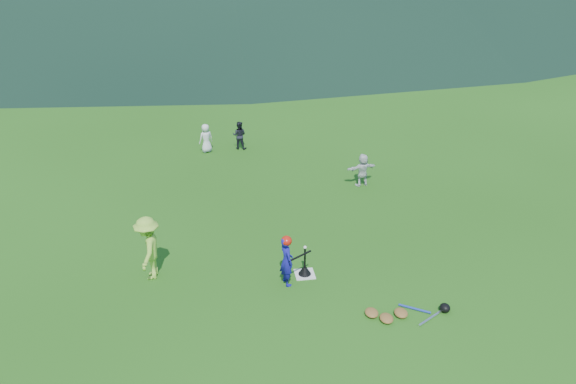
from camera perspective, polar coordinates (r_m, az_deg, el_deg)
The scene contains 12 objects.
ground at distance 13.12m, azimuth 1.70°, elevation -8.37°, with size 120.00×120.00×0.00m, color #214F12.
home_plate at distance 13.11m, azimuth 1.70°, elevation -8.34°, with size 0.45×0.45×0.02m, color silver.
baseball at distance 12.71m, azimuth 1.75°, elevation -5.64°, with size 0.08×0.08×0.08m, color white.
batter_child at distance 12.50m, azimuth -0.15°, elevation -7.01°, with size 0.44×0.29×1.20m, color #171590.
adult_coach at distance 13.01m, azimuth -13.98°, elevation -5.55°, with size 0.99×0.57×1.53m, color #98CE3C.
fielder_a at distance 19.69m, azimuth -8.33°, elevation 5.43°, with size 0.49×0.32×1.01m, color silver.
fielder_b at distance 19.83m, azimuth -4.97°, elevation 5.77°, with size 0.49×0.38×1.00m, color black.
fielder_d at distance 17.15m, azimuth 7.58°, elevation 2.25°, with size 0.95×0.30×1.03m, color silver.
batting_tee at distance 13.04m, azimuth 1.71°, elevation -7.91°, with size 0.30×0.30×0.68m.
batter_gear at distance 12.24m, azimuth -0.04°, elevation -5.10°, with size 0.70×0.35×0.56m.
equipment_pile at distance 12.12m, azimuth 11.43°, elevation -11.97°, with size 1.80×0.76×0.19m.
outfield_fence at distance 39.21m, azimuth -6.00°, elevation 16.43°, with size 70.07×0.08×1.33m.
Camera 1 is at (-2.04, -10.56, 7.51)m, focal length 35.00 mm.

